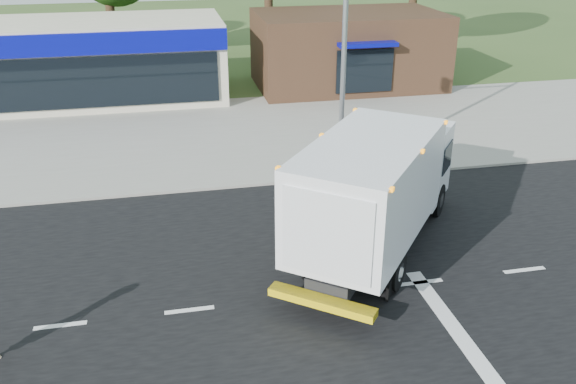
% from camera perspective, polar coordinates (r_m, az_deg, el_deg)
% --- Properties ---
extents(ground, '(120.00, 120.00, 0.00)m').
position_cam_1_polar(ground, '(15.62, 1.99, -9.72)').
color(ground, '#385123').
rests_on(ground, ground).
extents(road_asphalt, '(60.00, 14.00, 0.02)m').
position_cam_1_polar(road_asphalt, '(15.61, 1.99, -9.71)').
color(road_asphalt, black).
rests_on(road_asphalt, ground).
extents(sidewalk, '(60.00, 2.40, 0.12)m').
position_cam_1_polar(sidewalk, '(22.70, -2.88, 1.88)').
color(sidewalk, gray).
rests_on(sidewalk, ground).
extents(parking_apron, '(60.00, 9.00, 0.02)m').
position_cam_1_polar(parking_apron, '(28.11, -4.77, 6.24)').
color(parking_apron, gray).
rests_on(parking_apron, ground).
extents(lane_markings, '(55.20, 7.00, 0.01)m').
position_cam_1_polar(lane_markings, '(14.90, 8.41, -11.83)').
color(lane_markings, silver).
rests_on(lane_markings, road_asphalt).
extents(ems_box_truck, '(6.93, 7.94, 3.59)m').
position_cam_1_polar(ems_box_truck, '(16.83, 8.41, 0.74)').
color(ems_box_truck, black).
rests_on(ems_box_truck, ground).
extents(retail_strip_mall, '(18.00, 6.20, 4.00)m').
position_cam_1_polar(retail_strip_mall, '(33.66, -21.95, 11.17)').
color(retail_strip_mall, beige).
rests_on(retail_strip_mall, ground).
extents(brown_storefront, '(10.00, 6.70, 4.00)m').
position_cam_1_polar(brown_storefront, '(34.72, 5.61, 13.13)').
color(brown_storefront, '#382316').
rests_on(brown_storefront, ground).
extents(traffic_signal_pole, '(3.51, 0.25, 8.00)m').
position_cam_1_polar(traffic_signal_pole, '(21.22, 3.58, 13.98)').
color(traffic_signal_pole, gray).
rests_on(traffic_signal_pole, ground).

